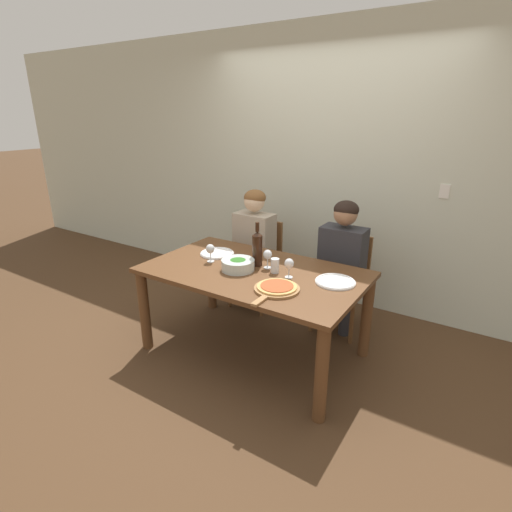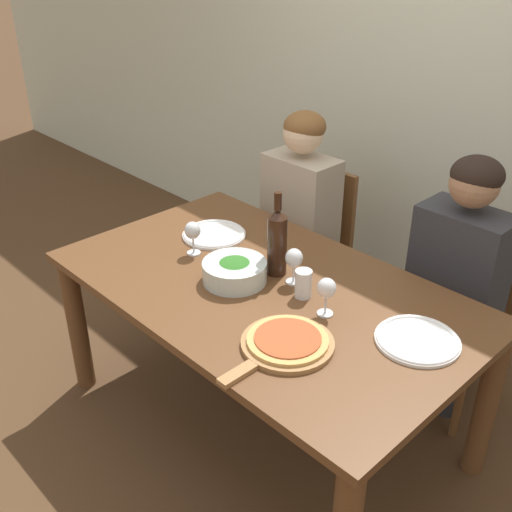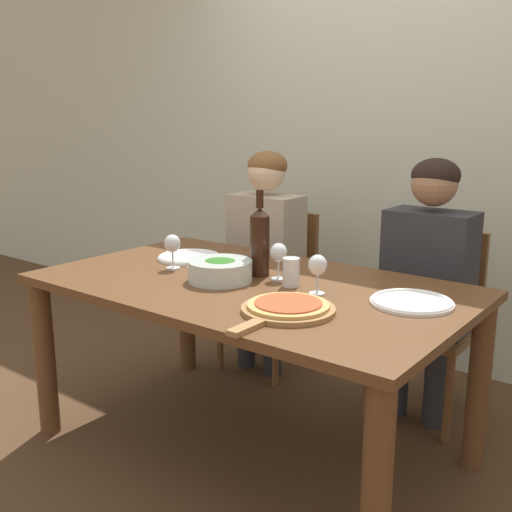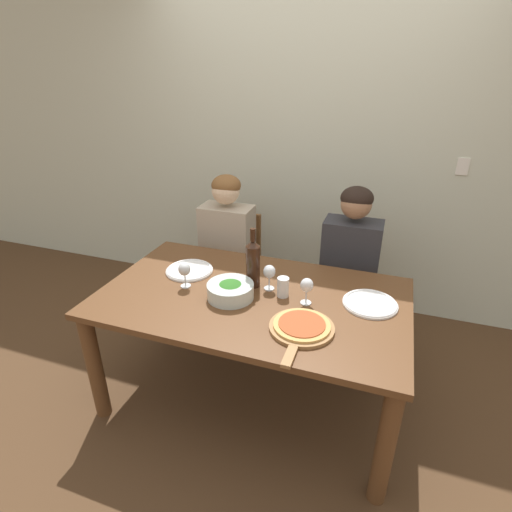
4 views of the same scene
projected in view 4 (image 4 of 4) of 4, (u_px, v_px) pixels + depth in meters
name	position (u px, v px, depth m)	size (l,w,h in m)	color
ground_plane	(253.00, 393.00, 2.55)	(40.00, 40.00, 0.00)	#4C331E
back_wall	(310.00, 142.00, 3.11)	(10.00, 0.06, 2.70)	beige
dining_table	(252.00, 312.00, 2.28)	(1.70, 1.00, 0.73)	brown
chair_left	(233.00, 264.00, 3.18)	(0.42, 0.42, 0.86)	brown
chair_right	(348.00, 282.00, 2.90)	(0.42, 0.42, 0.86)	brown
person_woman	(227.00, 239.00, 2.97)	(0.47, 0.51, 1.20)	#28282D
person_man	(350.00, 257.00, 2.70)	(0.47, 0.51, 1.20)	#28282D
wine_bottle	(253.00, 263.00, 2.27)	(0.08, 0.08, 0.36)	black
broccoli_bowl	(230.00, 290.00, 2.19)	(0.26, 0.26, 0.09)	silver
dinner_plate_left	(189.00, 270.00, 2.49)	(0.29, 0.29, 0.02)	white
dinner_plate_right	(370.00, 303.00, 2.14)	(0.29, 0.29, 0.02)	white
pizza_on_board	(301.00, 327.00, 1.93)	(0.32, 0.46, 0.04)	#9E7042
wine_glass_left	(184.00, 270.00, 2.28)	(0.07, 0.07, 0.15)	silver
wine_glass_right	(307.00, 286.00, 2.11)	(0.07, 0.07, 0.15)	silver
wine_glass_centre	(269.00, 273.00, 2.25)	(0.07, 0.07, 0.15)	silver
water_tumbler	(283.00, 287.00, 2.20)	(0.07, 0.07, 0.11)	silver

